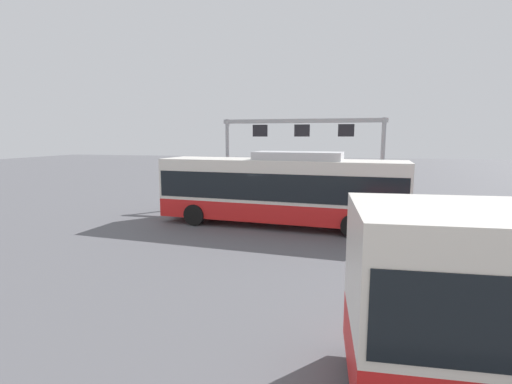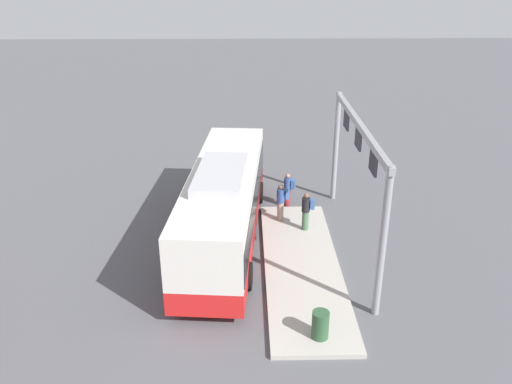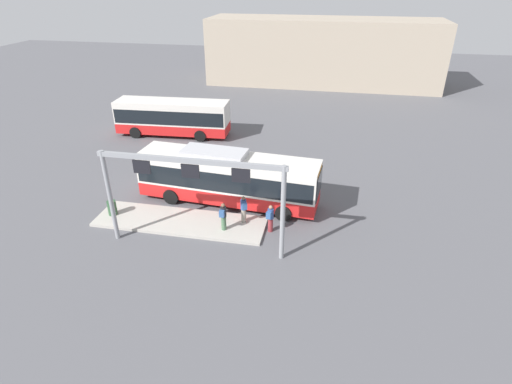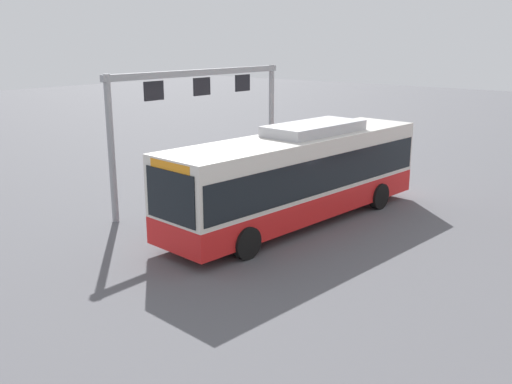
% 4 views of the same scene
% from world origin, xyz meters
% --- Properties ---
extents(ground_plane, '(120.00, 120.00, 0.00)m').
position_xyz_m(ground_plane, '(0.00, 0.00, 0.00)').
color(ground_plane, '#56565B').
extents(platform_curb, '(10.00, 2.80, 0.16)m').
position_xyz_m(platform_curb, '(-2.18, -2.95, 0.08)').
color(platform_curb, '#B2ADA3').
rests_on(platform_curb, ground).
extents(bus_main, '(11.42, 3.44, 3.46)m').
position_xyz_m(bus_main, '(-0.01, 0.00, 1.81)').
color(bus_main, red).
rests_on(bus_main, ground).
extents(bus_background_left, '(9.99, 3.08, 3.10)m').
position_xyz_m(bus_background_left, '(-7.87, 10.82, 1.78)').
color(bus_background_left, red).
rests_on(bus_background_left, ground).
extents(person_boarding, '(0.43, 0.58, 1.67)m').
position_xyz_m(person_boarding, '(3.14, -2.82, 0.89)').
color(person_boarding, maroon).
rests_on(person_boarding, ground).
extents(person_waiting_near, '(0.50, 0.60, 1.67)m').
position_xyz_m(person_waiting_near, '(1.52, -2.39, 1.05)').
color(person_waiting_near, gray).
rests_on(person_waiting_near, platform_curb).
extents(person_waiting_mid, '(0.35, 0.53, 1.67)m').
position_xyz_m(person_waiting_mid, '(0.58, -3.39, 1.05)').
color(person_waiting_mid, '#476B4C').
rests_on(person_waiting_mid, platform_curb).
extents(platform_sign_gantry, '(9.51, 0.24, 5.20)m').
position_xyz_m(platform_sign_gantry, '(-0.46, -5.08, 3.76)').
color(platform_sign_gantry, gray).
rests_on(platform_sign_gantry, ground).
extents(station_building, '(28.85, 8.00, 7.97)m').
position_xyz_m(station_building, '(3.96, 32.79, 3.98)').
color(station_building, tan).
rests_on(station_building, ground).
extents(trash_bin, '(0.52, 0.52, 0.90)m').
position_xyz_m(trash_bin, '(-6.36, -3.08, 0.61)').
color(trash_bin, '#2D5133').
rests_on(trash_bin, platform_curb).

